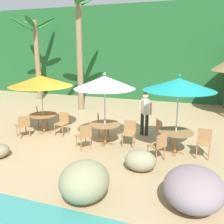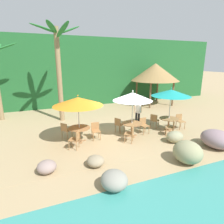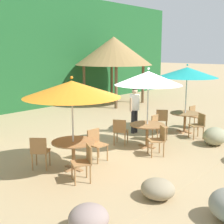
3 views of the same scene
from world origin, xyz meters
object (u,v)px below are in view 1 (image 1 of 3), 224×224
Objects in this scene: umbrella_white at (105,82)px; umbrella_teal at (179,84)px; dining_table_orange at (43,117)px; chair_teal_inland at (162,130)px; chair_orange_inland at (40,115)px; chair_orange_left at (23,124)px; dining_table_teal at (176,135)px; palm_tree_nearest at (36,46)px; chair_teal_seaward at (204,141)px; chair_orange_seaward at (62,122)px; chair_white_left at (84,135)px; waiter_in_white at (145,111)px; chair_teal_left at (159,145)px; palm_tree_second at (79,32)px; umbrella_orange at (41,81)px; chair_white_inland at (101,123)px; dining_table_white at (105,127)px; chair_white_seaward at (129,131)px.

umbrella_white is 0.99× the size of umbrella_teal.
dining_table_orange is 1.26× the size of chair_teal_inland.
chair_orange_left is (0.24, -1.39, 0.00)m from chair_orange_inland.
chair_orange_left is 5.56m from dining_table_teal.
chair_orange_left is at bearing -59.22° from palm_tree_nearest.
chair_teal_seaward is at bearing -8.20° from chair_orange_inland.
chair_orange_seaward and chair_white_left have the same top height.
chair_teal_seaward is (3.27, 0.02, -1.67)m from umbrella_white.
palm_tree_nearest is at bearing 149.78° from waiter_in_white.
dining_table_teal is 0.86m from chair_teal_left.
palm_tree_second is at bearing 125.35° from umbrella_white.
chair_teal_left is (-0.41, -0.75, -1.72)m from umbrella_teal.
chair_teal_left is (-1.26, -0.79, 0.00)m from chair_teal_seaward.
chair_teal_seaward is 0.17× the size of palm_tree_nearest.
umbrella_teal is 7.30m from palm_tree_second.
palm_tree_nearest is at bearing 147.07° from umbrella_teal.
umbrella_orange is 6.25m from chair_teal_seaward.
chair_white_inland is (-0.44, 0.73, -1.67)m from umbrella_white.
dining_table_teal is (2.41, -0.03, 0.00)m from dining_table_white.
chair_white_inland is (2.33, 0.37, -0.10)m from dining_table_orange.
chair_white_seaward is (0.84, 0.16, -0.10)m from dining_table_white.
chair_orange_seaward is at bearing 163.60° from chair_teal_left.
chair_orange_left and chair_teal_seaward have the same top height.
chair_teal_left is (2.45, -0.05, 0.00)m from chair_white_left.
chair_teal_left is (0.13, -1.41, 0.00)m from chair_teal_inland.
umbrella_white reaches higher than chair_white_seaward.
chair_teal_left is (1.16, -0.93, 0.00)m from chair_white_seaward.
umbrella_orange reaches higher than chair_orange_left.
chair_white_inland and chair_teal_seaward have the same top height.
chair_orange_inland is 5.25m from chair_teal_inland.
dining_table_orange is (0.00, 0.00, -1.46)m from umbrella_orange.
chair_orange_inland is 1.00× the size of chair_white_left.
dining_table_white is 1.79m from waiter_in_white.
chair_teal_inland is at bearing 18.80° from umbrella_white.
chair_teal_inland is (4.65, 0.28, -1.56)m from umbrella_orange.
waiter_in_white is (1.56, 2.07, 0.47)m from chair_white_left.
dining_table_white is 2.41m from dining_table_teal.
umbrella_teal is at bearing 13.77° from chair_white_left.
waiter_in_white is (8.10, -4.72, -2.43)m from palm_tree_nearest.
dining_table_teal is (4.33, -0.40, 0.10)m from chair_orange_seaward.
chair_white_seaward is at bearing 176.71° from chair_teal_seaward.
dining_table_orange is 1.26× the size of chair_teal_left.
chair_orange_left is at bearing -114.33° from dining_table_orange.
chair_orange_inland is at bearing 170.20° from dining_table_teal.
chair_orange_seaward is 1.00× the size of chair_white_seaward.
chair_white_inland is 1.74m from waiter_in_white.
umbrella_orange is 2.79× the size of chair_orange_seaward.
palm_tree_second reaches higher than palm_tree_nearest.
umbrella_white is at bearing -7.35° from umbrella_orange.
chair_white_inland is 0.34× the size of umbrella_teal.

